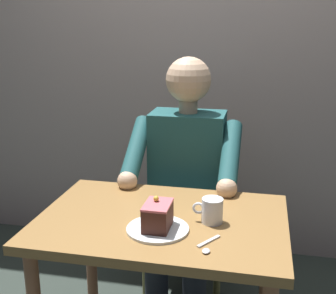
{
  "coord_description": "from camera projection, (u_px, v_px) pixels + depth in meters",
  "views": [
    {
      "loc": [
        -0.35,
        1.49,
        1.43
      ],
      "look_at": [
        -0.0,
        -0.1,
        0.96
      ],
      "focal_mm": 47.28,
      "sensor_mm": 36.0,
      "label": 1
    }
  ],
  "objects": [
    {
      "name": "cafe_rear_panel",
      "position": [
        207.0,
        7.0,
        2.57
      ],
      "size": [
        6.4,
        0.12,
        3.0
      ],
      "primitive_type": "cube",
      "color": "#A4938E",
      "rests_on": "ground"
    },
    {
      "name": "seated_person",
      "position": [
        185.0,
        183.0,
        2.15
      ],
      "size": [
        0.53,
        0.58,
        1.27
      ],
      "color": "#205153",
      "rests_on": "ground"
    },
    {
      "name": "cake_slice",
      "position": [
        158.0,
        216.0,
        1.55
      ],
      "size": [
        0.09,
        0.13,
        0.11
      ],
      "color": "#49251D",
      "rests_on": "dessert_plate"
    },
    {
      "name": "chair",
      "position": [
        190.0,
        200.0,
        2.36
      ],
      "size": [
        0.42,
        0.42,
        0.91
      ],
      "color": "olive",
      "rests_on": "ground"
    },
    {
      "name": "coffee_cup",
      "position": [
        212.0,
        210.0,
        1.62
      ],
      "size": [
        0.11,
        0.08,
        0.09
      ],
      "color": "silver",
      "rests_on": "dining_table"
    },
    {
      "name": "dessert_spoon",
      "position": [
        207.0,
        246.0,
        1.45
      ],
      "size": [
        0.07,
        0.14,
        0.01
      ],
      "color": "silver",
      "rests_on": "dining_table"
    },
    {
      "name": "dining_table",
      "position": [
        162.0,
        242.0,
        1.7
      ],
      "size": [
        0.93,
        0.65,
        0.71
      ],
      "color": "olive",
      "rests_on": "ground"
    },
    {
      "name": "dessert_plate",
      "position": [
        158.0,
        229.0,
        1.57
      ],
      "size": [
        0.22,
        0.22,
        0.01
      ],
      "primitive_type": "cylinder",
      "color": "white",
      "rests_on": "dining_table"
    }
  ]
}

